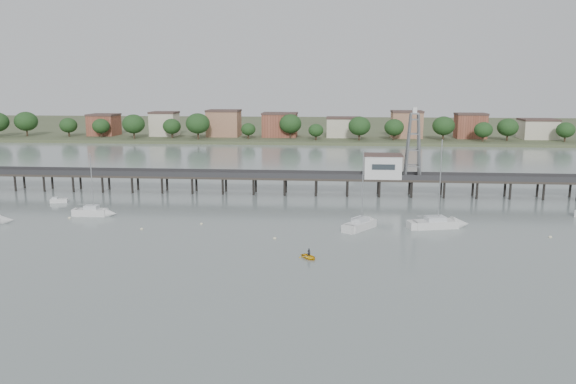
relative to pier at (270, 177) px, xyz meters
name	(u,v)px	position (x,y,z in m)	size (l,w,h in m)	color
ground_plane	(213,289)	(0.00, -60.00, -3.79)	(500.00, 500.00, 0.00)	slate
pier	(270,177)	(0.00, 0.00, 0.00)	(150.00, 5.00, 5.50)	#2D2823
pier_building	(382,166)	(25.00, 0.00, 2.87)	(8.40, 5.40, 5.30)	silver
lattice_tower	(413,146)	(31.50, 0.00, 7.31)	(3.20, 3.20, 15.50)	slate
sailboat_b	(98,212)	(-29.91, -24.01, -3.15)	(7.55, 2.39, 12.46)	silver
sailboat_d	(445,224)	(33.76, -27.24, -3.17)	(10.39, 5.26, 16.32)	silver
sailboat_c	(365,224)	(19.91, -28.45, -3.16)	(7.10, 8.33, 14.07)	silver
white_tender	(59,201)	(-43.09, -13.17, -3.38)	(3.68, 2.26, 1.33)	silver
yellow_dinghy	(309,258)	(11.08, -46.71, -3.79)	(2.17, 0.63, 3.04)	yellow
dinghy_occupant	(309,258)	(11.08, -46.71, -3.79)	(0.45, 1.24, 0.30)	black
mooring_buoys	(241,229)	(-1.34, -31.50, -3.71)	(84.51, 11.07, 0.39)	beige
far_shore	(309,127)	(0.36, 179.58, -2.85)	(500.00, 170.00, 10.40)	#475133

